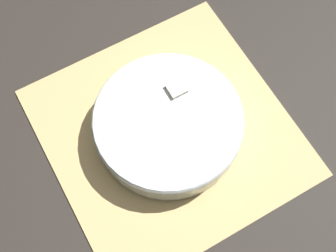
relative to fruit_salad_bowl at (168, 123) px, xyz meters
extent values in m
plane|color=#2D2823|center=(0.00, 0.00, -0.04)|extent=(6.00, 6.00, 0.00)
cube|color=#D6B775|center=(0.00, 0.00, -0.04)|extent=(0.42, 0.42, 0.01)
cube|color=#4C381E|center=(-0.16, 0.00, -0.03)|extent=(0.01, 0.41, 0.00)
cube|color=#4C381E|center=(-0.10, 0.00, -0.03)|extent=(0.01, 0.41, 0.00)
cube|color=#4C381E|center=(-0.05, 0.00, -0.03)|extent=(0.01, 0.41, 0.00)
cube|color=#4C381E|center=(0.00, 0.00, -0.03)|extent=(0.01, 0.41, 0.00)
cube|color=#4C381E|center=(0.05, 0.00, -0.03)|extent=(0.01, 0.41, 0.00)
cube|color=#4C381E|center=(0.11, 0.00, -0.03)|extent=(0.01, 0.41, 0.00)
cube|color=#4C381E|center=(0.16, 0.00, -0.03)|extent=(0.01, 0.41, 0.00)
cylinder|color=silver|center=(0.00, 0.00, 0.00)|extent=(0.25, 0.25, 0.06)
torus|color=silver|center=(0.00, 0.00, 0.02)|extent=(0.26, 0.26, 0.01)
cylinder|color=#F7EFC6|center=(-0.02, -0.08, -0.01)|extent=(0.03, 0.03, 0.01)
cylinder|color=#F7EFC6|center=(-0.02, 0.06, 0.01)|extent=(0.03, 0.03, 0.01)
cylinder|color=#F7EFC6|center=(-0.01, -0.05, -0.01)|extent=(0.03, 0.03, 0.01)
cylinder|color=#F7EFC6|center=(-0.02, 0.03, 0.00)|extent=(0.03, 0.03, 0.01)
cylinder|color=#F7EFC6|center=(0.06, 0.04, -0.01)|extent=(0.03, 0.03, 0.01)
cylinder|color=#F7EFC6|center=(-0.09, 0.04, 0.01)|extent=(0.03, 0.03, 0.01)
cylinder|color=#F7EFC6|center=(0.01, -0.02, -0.01)|extent=(0.03, 0.03, 0.01)
cylinder|color=#F7EFC6|center=(0.00, 0.07, 0.00)|extent=(0.03, 0.03, 0.01)
cylinder|color=#F7EFC6|center=(0.06, 0.07, 0.00)|extent=(0.03, 0.03, 0.01)
cylinder|color=#F7EFC6|center=(-0.04, 0.10, 0.01)|extent=(0.03, 0.03, 0.01)
cylinder|color=#F7EFC6|center=(0.07, 0.04, 0.02)|extent=(0.03, 0.03, 0.01)
cube|color=#EFEACC|center=(-0.04, -0.04, 0.02)|extent=(0.03, 0.03, 0.03)
cube|color=#EFEACC|center=(-0.06, -0.08, -0.01)|extent=(0.03, 0.03, 0.03)
cube|color=#EFEACC|center=(0.03, 0.00, -0.02)|extent=(0.02, 0.02, 0.02)
cube|color=#EFEACC|center=(-0.08, -0.05, 0.00)|extent=(0.03, 0.03, 0.03)
cube|color=#EFEACC|center=(0.03, -0.04, -0.01)|extent=(0.03, 0.03, 0.03)
cube|color=#EFEACC|center=(-0.06, -0.01, 0.01)|extent=(0.03, 0.03, 0.03)
cube|color=#EFEACC|center=(0.03, -0.10, 0.01)|extent=(0.03, 0.03, 0.03)
ellipsoid|color=red|center=(0.01, 0.01, -0.02)|extent=(0.02, 0.01, 0.01)
ellipsoid|color=orange|center=(0.03, 0.02, -0.01)|extent=(0.03, 0.02, 0.01)
ellipsoid|color=red|center=(-0.06, 0.08, 0.00)|extent=(0.03, 0.02, 0.02)
ellipsoid|color=orange|center=(0.10, 0.03, 0.00)|extent=(0.03, 0.02, 0.01)
ellipsoid|color=orange|center=(0.08, -0.02, -0.02)|extent=(0.03, 0.02, 0.01)
ellipsoid|color=orange|center=(0.00, -0.07, 0.02)|extent=(0.03, 0.01, 0.01)
camera|label=1|loc=(0.16, 0.28, 0.74)|focal=50.00mm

